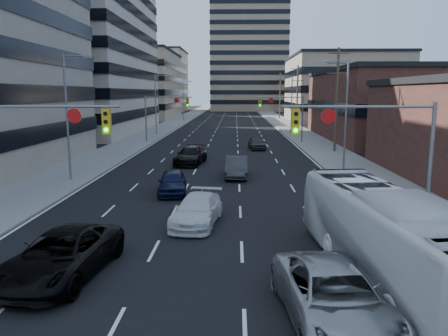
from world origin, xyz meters
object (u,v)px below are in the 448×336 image
Objects in this scene: transit_bus at (387,236)px; sedan_blue at (172,182)px; silver_suv at (334,297)px; white_van at (197,210)px; black_pickup at (62,255)px.

transit_bus is 15.84m from sedan_blue.
silver_suv reaches higher than sedan_blue.
sedan_blue reaches higher than white_van.
black_pickup is 0.51× the size of transit_bus.
silver_suv is 1.33× the size of sedan_blue.
silver_suv is (8.80, -2.93, 0.01)m from black_pickup.
black_pickup is 1.18× the size of white_van.
white_van is 0.84× the size of silver_suv.
white_van is at bearing 131.37° from transit_bus.
transit_bus reaches higher than black_pickup.
white_van is 9.50m from transit_bus.
white_van is 10.36m from silver_suv.
silver_suv is at bearing -135.70° from transit_bus.
black_pickup is at bearing -105.02° from sedan_blue.
transit_bus is at bearing -60.68° from sedan_blue.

